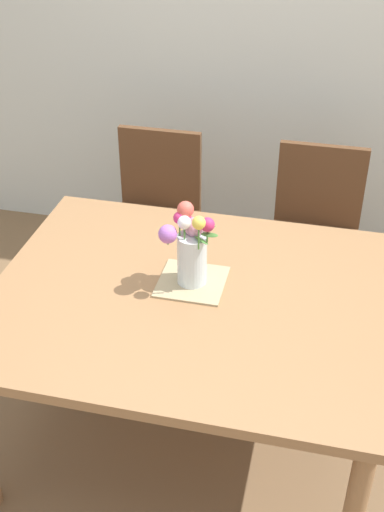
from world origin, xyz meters
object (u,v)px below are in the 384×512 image
at_px(flower_vase, 190,245).
at_px(dining_table, 190,311).
at_px(chair_right, 315,226).
at_px(chair_left, 155,208).

bearing_deg(flower_vase, dining_table, -76.80).
bearing_deg(flower_vase, chair_right, 64.27).
distance_m(chair_left, flower_vase, 1.02).
bearing_deg(chair_right, chair_left, 0.00).
height_order(dining_table, chair_right, chair_right).
distance_m(dining_table, chair_right, 1.03).
bearing_deg(flower_vase, chair_left, 114.05).
xyz_separation_m(dining_table, flower_vase, (-0.02, 0.07, 0.25)).
height_order(dining_table, flower_vase, flower_vase).
height_order(chair_left, chair_right, same).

